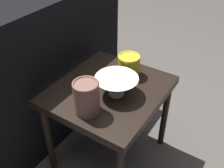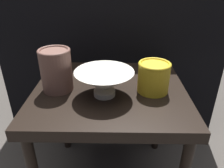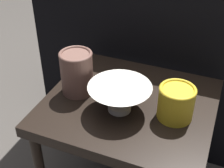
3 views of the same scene
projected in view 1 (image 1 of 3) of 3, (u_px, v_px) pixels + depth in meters
ground_plane at (110, 154)px, 1.59m from camera, size 8.00×8.00×0.00m
table at (109, 98)px, 1.33m from camera, size 0.57×0.51×0.50m
couch_backdrop at (32, 67)px, 1.58m from camera, size 1.15×0.50×0.87m
bowl at (116, 84)px, 1.23m from camera, size 0.21×0.21×0.09m
vase_textured_left at (86, 97)px, 1.11m from camera, size 0.11×0.11×0.16m
vase_colorful_right at (129, 65)px, 1.36m from camera, size 0.12×0.12×0.11m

